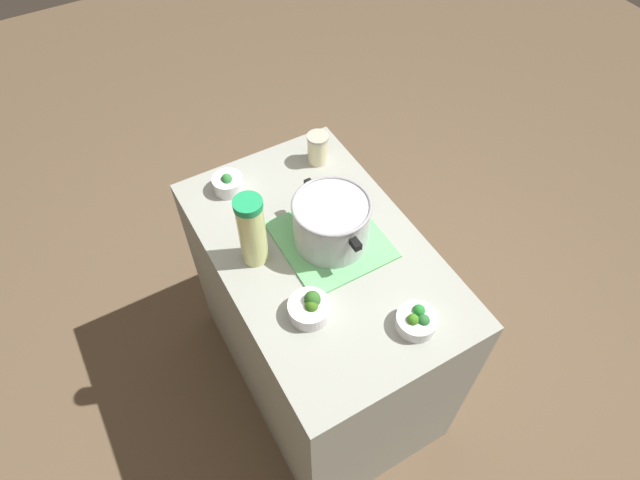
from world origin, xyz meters
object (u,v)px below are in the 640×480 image
Objects in this scene: mason_jar at (318,148)px; broccoli_bowl_back at (310,308)px; broccoli_bowl_front at (417,321)px; broccoli_bowl_center at (228,183)px; cooking_pot at (331,222)px; lemonade_pitcher at (252,231)px.

broccoli_bowl_back is at bearing -31.70° from mason_jar.
broccoli_bowl_back reaches higher than broccoli_bowl_front.
broccoli_bowl_front is 0.32m from broccoli_bowl_back.
broccoli_bowl_back is (-0.19, -0.25, 0.00)m from broccoli_bowl_front.
broccoli_bowl_center is at bearing -179.66° from broccoli_bowl_back.
broccoli_bowl_center is 0.85× the size of broccoli_bowl_back.
mason_jar is at bearing 172.69° from broccoli_bowl_front.
broccoli_bowl_front is 1.11× the size of broccoli_bowl_center.
mason_jar is 0.93× the size of broccoli_bowl_back.
lemonade_pitcher reaches higher than cooking_pot.
mason_jar is 0.67m from broccoli_bowl_back.
cooking_pot is 1.20× the size of lemonade_pitcher.
lemonade_pitcher is at bearing -53.66° from mason_jar.
broccoli_bowl_front is (0.40, 0.06, -0.07)m from cooking_pot.
broccoli_bowl_center is at bearing -152.54° from cooking_pot.
mason_jar is 1.09× the size of broccoli_bowl_center.
lemonade_pitcher is at bearing -104.20° from cooking_pot.
lemonade_pitcher is 0.51m from mason_jar.
cooking_pot reaches higher than broccoli_bowl_center.
broccoli_bowl_back is (0.27, 0.05, -0.10)m from lemonade_pitcher.
lemonade_pitcher is 0.30m from broccoli_bowl_back.
lemonade_pitcher is 2.17× the size of broccoli_bowl_front.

